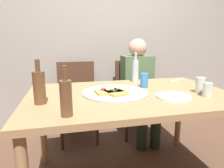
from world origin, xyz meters
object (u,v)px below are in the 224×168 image
object	(u,v)px
pizza_slice_last	(110,91)
wine_bottle	(66,97)
tumbler_far	(207,90)
soda_can	(144,80)
beer_bottle	(39,87)
table_knife	(177,80)
water_bottle	(135,71)
plate_stack	(174,96)
guest_in_sweater	(139,85)
pizza_tray	(115,92)
dining_table	(130,102)
chair_left	(77,96)
chair_right	(135,92)
tumbler_near	(200,85)
pizza_slice_extra	(113,91)

from	to	relation	value
pizza_slice_last	wine_bottle	size ratio (longest dim) A/B	0.88
tumbler_far	soda_can	world-z (taller)	soda_can
beer_bottle	table_knife	distance (m)	1.32
soda_can	table_knife	bearing A→B (deg)	24.84
water_bottle	table_knife	xyz separation A→B (m)	(0.43, -0.03, -0.11)
soda_can	plate_stack	world-z (taller)	soda_can
guest_in_sweater	pizza_tray	bearing A→B (deg)	56.22
plate_stack	table_knife	xyz separation A→B (m)	(0.35, 0.53, -0.01)
dining_table	chair_left	distance (m)	0.97
soda_can	chair_left	xyz separation A→B (m)	(-0.53, 0.74, -0.30)
soda_can	chair_right	bearing A→B (deg)	75.47
pizza_slice_last	table_knife	distance (m)	0.83
beer_bottle	tumbler_near	xyz separation A→B (m)	(1.15, -0.01, -0.05)
beer_bottle	guest_in_sweater	xyz separation A→B (m)	(1.00, 0.84, -0.22)
pizza_slice_extra	pizza_tray	bearing A→B (deg)	55.69
tumbler_near	guest_in_sweater	size ratio (longest dim) A/B	0.10
beer_bottle	water_bottle	size ratio (longest dim) A/B	0.98
dining_table	tumbler_far	distance (m)	0.56
pizza_slice_last	soda_can	xyz separation A→B (m)	(0.33, 0.15, 0.04)
chair_right	wine_bottle	bearing A→B (deg)	56.09
water_bottle	wine_bottle	bearing A→B (deg)	-131.36
dining_table	tumbler_far	xyz separation A→B (m)	(0.49, -0.22, 0.13)
water_bottle	table_knife	bearing A→B (deg)	-4.41
tumbler_near	chair_right	xyz separation A→B (m)	(-0.15, 1.00, -0.30)
table_knife	pizza_tray	bearing A→B (deg)	-179.10
dining_table	pizza_slice_last	bearing A→B (deg)	-178.23
pizza_tray	guest_in_sweater	xyz separation A→B (m)	(0.48, 0.71, -0.12)
pizza_slice_extra	table_knife	size ratio (longest dim) A/B	1.14
soda_can	plate_stack	bearing A→B (deg)	-75.84
water_bottle	tumbler_far	xyz separation A→B (m)	(0.32, -0.60, -0.06)
pizza_slice_extra	guest_in_sweater	world-z (taller)	guest_in_sweater
plate_stack	chair_right	world-z (taller)	chair_right
wine_bottle	guest_in_sweater	world-z (taller)	guest_in_sweater
beer_bottle	table_knife	world-z (taller)	beer_bottle
tumbler_far	guest_in_sweater	size ratio (longest dim) A/B	0.09
table_knife	chair_left	bearing A→B (deg)	127.06
soda_can	chair_left	bearing A→B (deg)	125.37
plate_stack	tumbler_near	bearing A→B (deg)	14.98
pizza_slice_last	guest_in_sweater	world-z (taller)	guest_in_sweater
guest_in_sweater	dining_table	bearing A→B (deg)	63.85
guest_in_sweater	pizza_slice_extra	bearing A→B (deg)	56.19
tumbler_far	table_knife	xyz separation A→B (m)	(0.10, 0.57, -0.05)
pizza_tray	soda_can	size ratio (longest dim) A/B	4.08
wine_bottle	chair_left	world-z (taller)	wine_bottle
dining_table	water_bottle	size ratio (longest dim) A/B	5.37
beer_bottle	dining_table	bearing A→B (deg)	9.96
pizza_slice_last	beer_bottle	xyz separation A→B (m)	(-0.48, -0.11, 0.09)
tumbler_far	soda_can	bearing A→B (deg)	131.61
wine_bottle	tumbler_far	bearing A→B (deg)	8.12
pizza_slice_extra	table_knife	xyz separation A→B (m)	(0.74, 0.36, -0.02)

